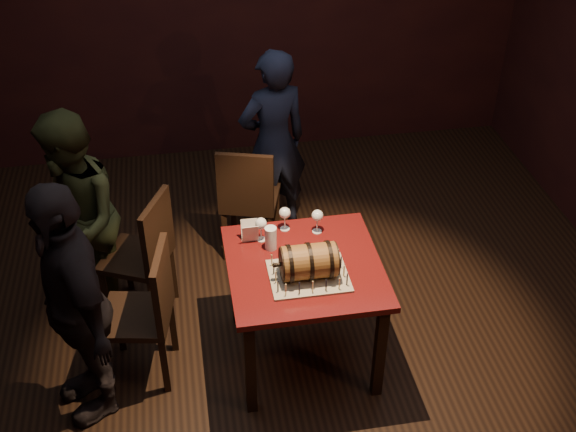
{
  "coord_description": "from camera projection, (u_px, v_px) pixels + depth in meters",
  "views": [
    {
      "loc": [
        -0.53,
        -3.35,
        3.46
      ],
      "look_at": [
        0.04,
        0.05,
        0.95
      ],
      "focal_mm": 45.0,
      "sensor_mm": 36.0,
      "label": 1
    }
  ],
  "objects": [
    {
      "name": "birthday_candles",
      "position": [
        309.0,
        270.0,
        4.1
      ],
      "size": [
        0.4,
        0.3,
        0.09
      ],
      "color": "#FFE498",
      "rests_on": "cake_board"
    },
    {
      "name": "pint_of_ale",
      "position": [
        271.0,
        239.0,
        4.3
      ],
      "size": [
        0.07,
        0.07,
        0.15
      ],
      "color": "silver",
      "rests_on": "pub_table"
    },
    {
      "name": "person_left_rear",
      "position": [
        76.0,
        220.0,
        4.59
      ],
      "size": [
        0.68,
        0.8,
        1.48
      ],
      "primitive_type": "imported",
      "rotation": [
        0.0,
        0.0,
        -1.4
      ],
      "color": "#33381C",
      "rests_on": "ground"
    },
    {
      "name": "room_shell",
      "position": [
        282.0,
        156.0,
        3.96
      ],
      "size": [
        5.04,
        5.04,
        2.8
      ],
      "color": "black",
      "rests_on": "ground"
    },
    {
      "name": "chair_left_front",
      "position": [
        149.0,
        308.0,
        4.25
      ],
      "size": [
        0.47,
        0.47,
        0.93
      ],
      "color": "black",
      "rests_on": "ground"
    },
    {
      "name": "wine_glass_left",
      "position": [
        261.0,
        224.0,
        4.34
      ],
      "size": [
        0.07,
        0.07,
        0.16
      ],
      "color": "silver",
      "rests_on": "pub_table"
    },
    {
      "name": "wine_glass_right",
      "position": [
        317.0,
        216.0,
        4.41
      ],
      "size": [
        0.07,
        0.07,
        0.16
      ],
      "color": "silver",
      "rests_on": "pub_table"
    },
    {
      "name": "person_back",
      "position": [
        273.0,
        143.0,
        5.38
      ],
      "size": [
        0.61,
        0.48,
        1.48
      ],
      "primitive_type": "imported",
      "rotation": [
        0.0,
        0.0,
        3.41
      ],
      "color": "#171C2F",
      "rests_on": "ground"
    },
    {
      "name": "menu_card",
      "position": [
        250.0,
        232.0,
        4.37
      ],
      "size": [
        0.1,
        0.05,
        0.13
      ],
      "primitive_type": null,
      "color": "white",
      "rests_on": "pub_table"
    },
    {
      "name": "pub_table",
      "position": [
        304.0,
        279.0,
        4.28
      ],
      "size": [
        0.9,
        0.9,
        0.75
      ],
      "color": "#430B0C",
      "rests_on": "ground"
    },
    {
      "name": "chair_left_rear",
      "position": [
        146.0,
        251.0,
        4.68
      ],
      "size": [
        0.53,
        0.53,
        0.93
      ],
      "color": "black",
      "rests_on": "ground"
    },
    {
      "name": "chair_back",
      "position": [
        248.0,
        196.0,
        5.19
      ],
      "size": [
        0.5,
        0.5,
        0.93
      ],
      "color": "black",
      "rests_on": "ground"
    },
    {
      "name": "wine_glass_mid",
      "position": [
        285.0,
        214.0,
        4.43
      ],
      "size": [
        0.07,
        0.07,
        0.16
      ],
      "color": "silver",
      "rests_on": "pub_table"
    },
    {
      "name": "barrel_cake",
      "position": [
        309.0,
        261.0,
        4.06
      ],
      "size": [
        0.37,
        0.22,
        0.22
      ],
      "color": "brown",
      "rests_on": "cake_board"
    },
    {
      "name": "person_left_front",
      "position": [
        75.0,
        303.0,
        3.91
      ],
      "size": [
        0.7,
        0.99,
        1.56
      ],
      "primitive_type": "imported",
      "rotation": [
        0.0,
        0.0,
        -1.18
      ],
      "color": "black",
      "rests_on": "ground"
    },
    {
      "name": "cake_board",
      "position": [
        309.0,
        276.0,
        4.13
      ],
      "size": [
        0.45,
        0.35,
        0.01
      ],
      "primitive_type": "cube",
      "color": "#9E9480",
      "rests_on": "pub_table"
    }
  ]
}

